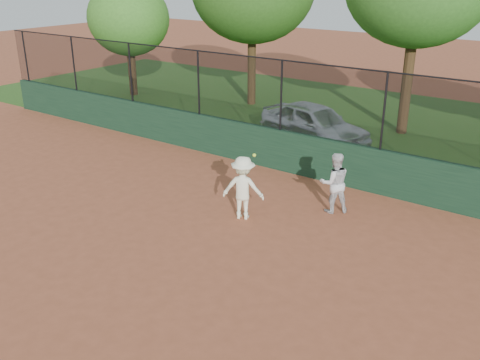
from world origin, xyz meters
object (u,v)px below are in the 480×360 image
Objects in this scene: player_main at (243,188)px; parked_car at (314,124)px; player_second at (334,183)px; tree_0 at (128,19)px.

parked_car is at bearing 102.74° from player_main.
player_main is at bearing -152.39° from parked_car.
player_second is 0.86× the size of player_main.
parked_car is 5.35m from player_second.
parked_car is 2.30× the size of player_main.
parked_car is 6.19m from player_main.
tree_0 is (-11.69, 7.73, 2.64)m from player_main.
tree_0 is at bearing 95.59° from parked_car.
tree_0 reaches higher than player_second.
parked_car is 0.80× the size of tree_0.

